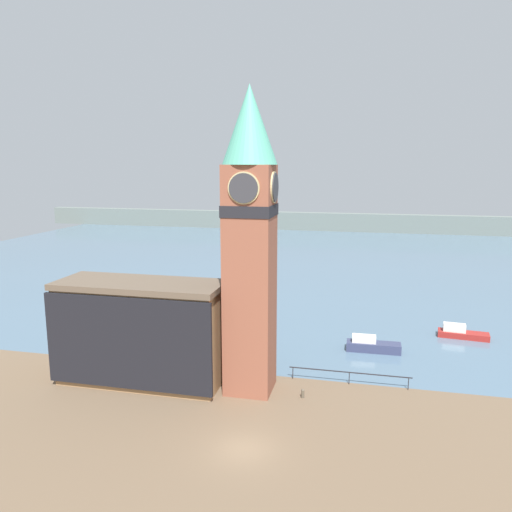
% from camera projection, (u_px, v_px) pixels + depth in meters
% --- Properties ---
extents(ground_plane, '(160.00, 160.00, 0.00)m').
position_uv_depth(ground_plane, '(243.00, 449.00, 32.72)').
color(ground_plane, brown).
extents(water, '(160.00, 120.00, 0.00)m').
position_uv_depth(water, '(331.00, 256.00, 101.58)').
color(water, slate).
rests_on(water, ground_plane).
extents(far_shoreline, '(180.00, 3.00, 5.00)m').
position_uv_depth(far_shoreline, '(342.00, 222.00, 139.47)').
color(far_shoreline, slate).
rests_on(far_shoreline, water).
extents(pier_railing, '(10.27, 0.08, 1.09)m').
position_uv_depth(pier_railing, '(349.00, 374.00, 42.27)').
color(pier_railing, '#232328').
rests_on(pier_railing, ground_plane).
extents(clock_tower, '(4.27, 4.27, 24.37)m').
position_uv_depth(clock_tower, '(250.00, 235.00, 39.20)').
color(clock_tower, brown).
rests_on(clock_tower, ground_plane).
extents(pier_building, '(14.25, 5.51, 8.77)m').
position_uv_depth(pier_building, '(141.00, 332.00, 42.26)').
color(pier_building, '#9E754C').
rests_on(pier_building, ground_plane).
extents(boat_near, '(5.32, 1.62, 1.59)m').
position_uv_depth(boat_near, '(372.00, 345.00, 49.81)').
color(boat_near, '#333856').
rests_on(boat_near, water).
extents(boat_far, '(5.32, 2.19, 1.45)m').
position_uv_depth(boat_far, '(461.00, 333.00, 53.77)').
color(boat_far, maroon).
rests_on(boat_far, water).
extents(mooring_bollard_near, '(0.27, 0.27, 0.75)m').
position_uv_depth(mooring_bollard_near, '(303.00, 393.00, 39.87)').
color(mooring_bollard_near, brown).
rests_on(mooring_bollard_near, ground_plane).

